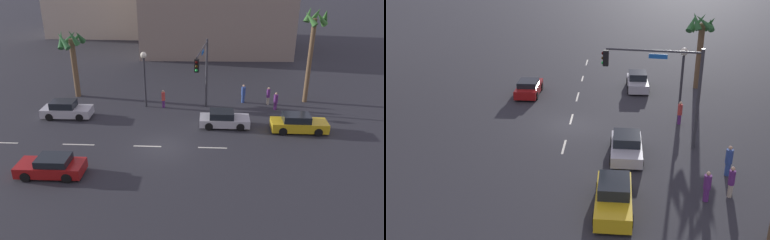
{
  "view_description": "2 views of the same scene",
  "coord_description": "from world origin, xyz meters",
  "views": [
    {
      "loc": [
        3.35,
        -24.0,
        12.73
      ],
      "look_at": [
        2.07,
        1.16,
        1.67
      ],
      "focal_mm": 34.9,
      "sensor_mm": 36.0,
      "label": 1
    },
    {
      "loc": [
        28.44,
        3.01,
        11.71
      ],
      "look_at": [
        2.97,
        0.83,
        1.59
      ],
      "focal_mm": 41.04,
      "sensor_mm": 36.0,
      "label": 2
    }
  ],
  "objects": [
    {
      "name": "ground_plane",
      "position": [
        0.0,
        0.0,
        0.0
      ],
      "size": [
        220.0,
        220.0,
        0.0
      ],
      "primitive_type": "plane",
      "color": "#28282D"
    },
    {
      "name": "lane_stripe_1",
      "position": [
        -11.76,
        0.0,
        0.01
      ],
      "size": [
        1.81,
        0.14,
        0.01
      ],
      "primitive_type": "cube",
      "color": "silver",
      "rests_on": "ground_plane"
    },
    {
      "name": "lane_stripe_2",
      "position": [
        -6.28,
        0.0,
        0.01
      ],
      "size": [
        2.38,
        0.14,
        0.01
      ],
      "primitive_type": "cube",
      "color": "silver",
      "rests_on": "ground_plane"
    },
    {
      "name": "lane_stripe_3",
      "position": [
        -1.15,
        0.0,
        0.01
      ],
      "size": [
        2.05,
        0.14,
        0.01
      ],
      "primitive_type": "cube",
      "color": "silver",
      "rests_on": "ground_plane"
    },
    {
      "name": "lane_stripe_4",
      "position": [
        3.62,
        0.0,
        0.01
      ],
      "size": [
        2.1,
        0.14,
        0.01
      ],
      "primitive_type": "cube",
      "color": "silver",
      "rests_on": "ground_plane"
    },
    {
      "name": "car_0",
      "position": [
        10.36,
        3.16,
        0.66
      ],
      "size": [
        4.37,
        1.84,
        1.44
      ],
      "color": "gold",
      "rests_on": "ground_plane"
    },
    {
      "name": "car_1",
      "position": [
        -8.94,
        5.06,
        0.67
      ],
      "size": [
        4.19,
        1.88,
        1.47
      ],
      "color": "#B7B7BC",
      "rests_on": "ground_plane"
    },
    {
      "name": "car_2",
      "position": [
        -6.54,
        -4.15,
        0.61
      ],
      "size": [
        4.17,
        1.93,
        1.3
      ],
      "color": "maroon",
      "rests_on": "ground_plane"
    },
    {
      "name": "car_3",
      "position": [
        4.52,
        3.87,
        0.61
      ],
      "size": [
        4.04,
        1.95,
        1.33
      ],
      "color": "#B7B7BC",
      "rests_on": "ground_plane"
    },
    {
      "name": "traffic_signal",
      "position": [
        2.77,
        6.05,
        4.3
      ],
      "size": [
        0.94,
        5.98,
        6.26
      ],
      "color": "#38383D",
      "rests_on": "ground_plane"
    },
    {
      "name": "streetlamp",
      "position": [
        -2.53,
        7.87,
        3.66
      ],
      "size": [
        0.56,
        0.56,
        5.11
      ],
      "color": "#2D2D33",
      "rests_on": "ground_plane"
    },
    {
      "name": "pedestrian_0",
      "position": [
        6.49,
        9.36,
        0.92
      ],
      "size": [
        0.55,
        0.55,
        1.77
      ],
      "color": "#2D478C",
      "rests_on": "ground_plane"
    },
    {
      "name": "pedestrian_1",
      "position": [
        8.77,
        8.97,
        0.89
      ],
      "size": [
        0.34,
        0.34,
        1.68
      ],
      "color": "#B2A58C",
      "rests_on": "ground_plane"
    },
    {
      "name": "pedestrian_2",
      "position": [
        -0.88,
        7.69,
        0.89
      ],
      "size": [
        0.35,
        0.35,
        1.68
      ],
      "color": "#59266B",
      "rests_on": "ground_plane"
    },
    {
      "name": "pedestrian_3",
      "position": [
        9.27,
        7.7,
        0.85
      ],
      "size": [
        0.47,
        0.47,
        1.63
      ],
      "color": "#59266B",
      "rests_on": "ground_plane"
    },
    {
      "name": "palm_tree_0",
      "position": [
        -9.77,
        10.26,
        4.75
      ],
      "size": [
        2.52,
        2.73,
        6.7
      ],
      "color": "brown",
      "rests_on": "ground_plane"
    },
    {
      "name": "palm_tree_1",
      "position": [
        12.47,
        9.84,
        6.43
      ],
      "size": [
        2.47,
        2.28,
        8.79
      ],
      "color": "brown",
      "rests_on": "ground_plane"
    }
  ]
}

